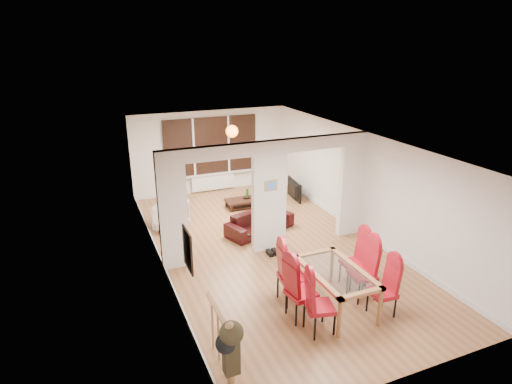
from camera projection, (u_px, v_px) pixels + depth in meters
floor at (269, 248)px, 10.12m from camera, size 5.00×9.00×0.01m
room_walls at (269, 197)px, 9.68m from camera, size 5.00×9.00×2.60m
divider_wall at (269, 197)px, 9.68m from camera, size 5.00×0.18×2.60m
bay_window_blinds at (211, 146)px, 13.47m from camera, size 3.00×0.08×1.80m
radiator at (213, 182)px, 13.84m from camera, size 1.40×0.08×0.50m
pendant_light at (232, 131)px, 12.37m from camera, size 0.36×0.36×0.36m
stair_newel at (219, 334)px, 6.34m from camera, size 0.40×1.20×1.10m
wall_poster at (188, 250)px, 6.60m from camera, size 0.04×0.52×0.67m
pillar_photo at (271, 186)px, 9.50m from camera, size 0.30×0.03×0.25m
dining_table at (335, 289)px, 7.79m from camera, size 0.92×1.63×0.76m
dining_chair_la at (320, 302)px, 7.07m from camera, size 0.55×0.55×1.13m
dining_chair_lb at (302, 289)px, 7.42m from camera, size 0.52×0.52×1.16m
dining_chair_lc at (292, 273)px, 7.90m from camera, size 0.53×0.53×1.19m
dining_chair_ra at (383, 289)px, 7.52m from camera, size 0.45×0.45×1.05m
dining_chair_rb at (363, 271)px, 8.02m from camera, size 0.51×0.51×1.13m
dining_chair_rc at (354, 260)px, 8.45m from camera, size 0.47×0.47×1.10m
sofa at (260, 222)px, 10.91m from camera, size 1.94×1.25×0.53m
armchair at (171, 216)px, 11.06m from camera, size 1.06×1.06×0.71m
person at (179, 194)px, 11.27m from camera, size 0.61×0.41×1.63m
television at (291, 190)px, 13.14m from camera, size 1.04×0.24×0.60m
coffee_table at (245, 203)px, 12.55m from camera, size 1.19×0.71×0.26m
bottle at (247, 193)px, 12.53m from camera, size 0.08×0.08×0.30m
bowl at (247, 197)px, 12.56m from camera, size 0.21×0.21×0.05m
shoes at (272, 252)px, 9.82m from camera, size 0.23×0.25×0.10m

